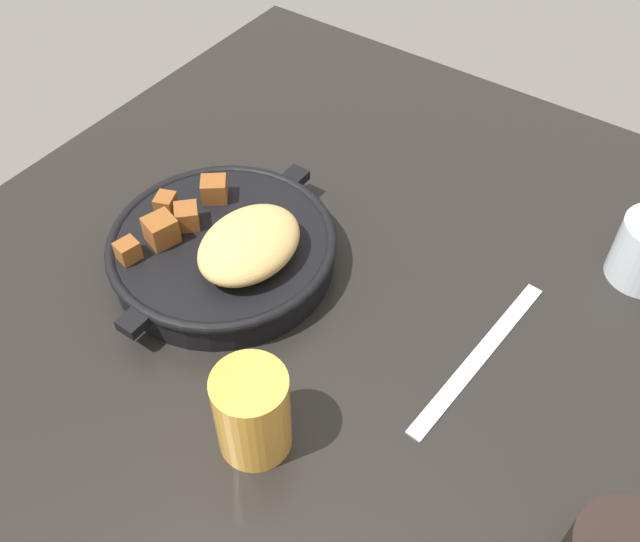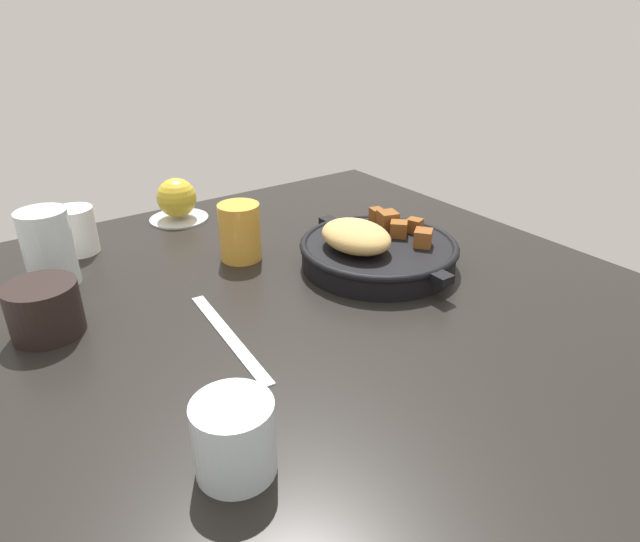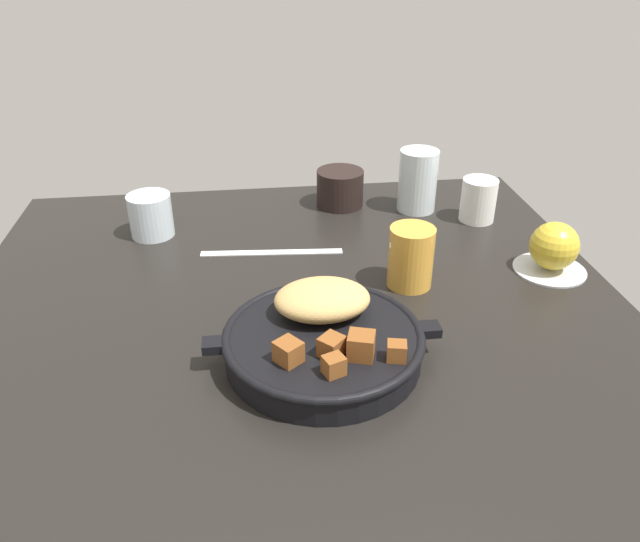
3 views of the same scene
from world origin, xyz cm
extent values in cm
cube|color=black|center=(0.00, 0.00, -1.20)|extent=(94.07, 87.41, 2.40)
cylinder|color=black|center=(2.38, -12.74, 1.90)|extent=(23.86, 23.86, 3.81)
torus|color=black|center=(2.38, -12.74, 3.50)|extent=(24.58, 24.58, 1.20)
cube|color=black|center=(15.52, -12.74, 3.24)|extent=(2.64, 2.40, 1.20)
cube|color=black|center=(-10.75, -12.74, 3.24)|extent=(2.64, 2.40, 1.20)
ellipsoid|color=tan|center=(2.80, -8.44, 5.91)|extent=(12.05, 9.09, 4.19)
cube|color=brown|center=(-2.19, -17.53, 5.09)|extent=(3.73, 3.76, 2.57)
cube|color=brown|center=(6.03, -17.69, 5.30)|extent=(3.69, 3.59, 2.99)
cube|color=brown|center=(2.77, -17.09, 5.03)|extent=(3.57, 3.57, 2.45)
cube|color=brown|center=(2.55, -20.37, 4.93)|extent=(2.82, 2.67, 2.24)
cube|color=brown|center=(9.93, -18.70, 4.90)|extent=(2.56, 2.36, 2.19)
cube|color=silver|center=(-2.35, 15.75, 0.18)|extent=(22.98, 3.45, 0.36)
cylinder|color=gold|center=(17.26, 3.42, 4.57)|extent=(6.58, 6.58, 9.14)
camera|label=1|loc=(39.78, 26.20, 57.06)|focal=39.82mm
camera|label=2|loc=(-55.98, 39.95, 37.73)|focal=30.96mm
camera|label=3|loc=(-5.56, -73.08, 47.21)|focal=34.77mm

